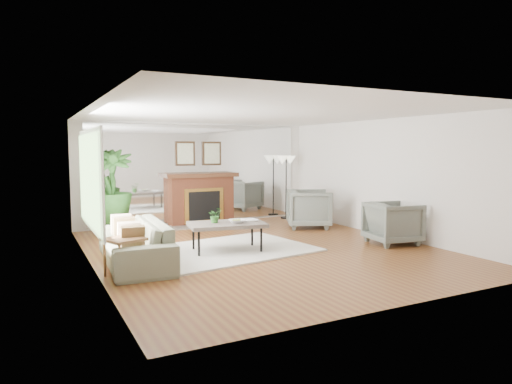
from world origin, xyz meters
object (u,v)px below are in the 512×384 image
fireplace (201,198)px  floor_lamp (286,165)px  coffee_table (227,225)px  sofa (135,243)px  armchair_front (393,223)px  side_table (124,244)px  potted_ficus (111,189)px  armchair_back (309,209)px

fireplace → floor_lamp: size_ratio=1.22×
coffee_table → sofa: sofa is taller
fireplace → armchair_front: 4.71m
side_table → floor_lamp: floor_lamp is taller
fireplace → sofa: bearing=-125.8°
armchair_front → potted_ficus: bearing=63.4°
armchair_front → side_table: size_ratio=1.41×
fireplace → potted_ficus: fireplace is taller
armchair_back → armchair_front: (0.42, -2.33, -0.04)m
coffee_table → armchair_front: 3.30m
coffee_table → potted_ficus: (-1.55, 2.66, 0.50)m
sofa → armchair_front: size_ratio=2.57×
sofa → armchair_back: 4.73m
coffee_table → side_table: bearing=-158.4°
fireplace → side_table: 4.76m
sofa → armchair_back: size_ratio=2.35×
armchair_front → potted_ficus: (-4.76, 3.46, 0.58)m
floor_lamp → sofa: bearing=-146.6°
armchair_back → floor_lamp: bearing=16.2°
fireplace → floor_lamp: bearing=-3.9°
potted_ficus → coffee_table: bearing=-59.7°
potted_ficus → sofa: bearing=-92.3°
sofa → side_table: size_ratio=3.62×
armchair_back → armchair_front: armchair_back is taller
fireplace → armchair_front: size_ratio=2.25×
coffee_table → armchair_back: size_ratio=1.46×
side_table → coffee_table: bearing=21.6°
coffee_table → floor_lamp: bearing=44.9°
coffee_table → armchair_back: armchair_back is taller
coffee_table → floor_lamp: (3.04, 3.02, 0.95)m
floor_lamp → armchair_back: bearing=-99.7°
coffee_table → sofa: (-1.66, -0.08, -0.15)m
fireplace → sofa: size_ratio=0.88×
fireplace → armchair_back: (2.09, -1.65, -0.21)m
fireplace → floor_lamp: fireplace is taller
coffee_table → side_table: 2.11m
coffee_table → sofa: 1.67m
fireplace → side_table: fireplace is taller
floor_lamp → armchair_front: bearing=-87.5°
fireplace → potted_ficus: (-2.24, -0.52, 0.33)m
armchair_back → floor_lamp: floor_lamp is taller
fireplace → sofa: (-2.35, -3.26, -0.32)m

